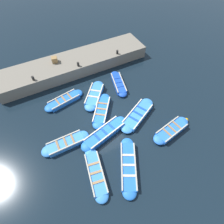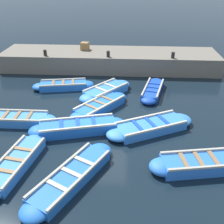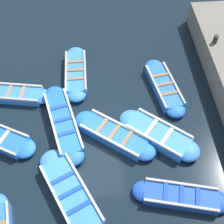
{
  "view_description": "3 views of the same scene",
  "coord_description": "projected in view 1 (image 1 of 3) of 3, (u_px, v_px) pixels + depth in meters",
  "views": [
    {
      "loc": [
        6.61,
        -3.04,
        10.67
      ],
      "look_at": [
        -0.3,
        0.55,
        0.29
      ],
      "focal_mm": 28.0,
      "sensor_mm": 36.0,
      "label": 1
    },
    {
      "loc": [
        9.64,
        1.17,
        5.72
      ],
      "look_at": [
        -0.36,
        0.55,
        0.18
      ],
      "focal_mm": 42.0,
      "sensor_mm": 36.0,
      "label": 2
    },
    {
      "loc": [
        -0.29,
        6.19,
        9.97
      ],
      "look_at": [
        -0.86,
        -0.94,
        0.4
      ],
      "focal_mm": 50.0,
      "sensor_mm": 36.0,
      "label": 3
    }
  ],
  "objects": [
    {
      "name": "boat_far_corner",
      "position": [
        138.0,
        115.0,
        12.96
      ],
      "size": [
        2.51,
        3.78,
        0.41
      ],
      "color": "#3884E0",
      "rests_on": "ground"
    },
    {
      "name": "boat_drifting",
      "position": [
        66.0,
        143.0,
        11.55
      ],
      "size": [
        0.89,
        3.23,
        0.42
      ],
      "color": "#3884E0",
      "rests_on": "ground"
    },
    {
      "name": "boat_bow_out",
      "position": [
        96.0,
        173.0,
        10.39
      ],
      "size": [
        3.5,
        1.36,
        0.37
      ],
      "color": "#3884E0",
      "rests_on": "ground"
    },
    {
      "name": "bollard_mid_north",
      "position": [
        78.0,
        64.0,
        14.81
      ],
      "size": [
        0.2,
        0.2,
        0.35
      ],
      "primitive_type": "cylinder",
      "color": "black",
      "rests_on": "quay_wall"
    },
    {
      "name": "bollard_north",
      "position": [
        33.0,
        78.0,
        13.76
      ],
      "size": [
        0.2,
        0.2,
        0.35
      ],
      "primitive_type": "cylinder",
      "color": "black",
      "rests_on": "quay_wall"
    },
    {
      "name": "boat_stern_in",
      "position": [
        128.0,
        166.0,
        10.66
      ],
      "size": [
        3.77,
        2.54,
        0.38
      ],
      "color": "blue",
      "rests_on": "ground"
    },
    {
      "name": "wooden_crate",
      "position": [
        55.0,
        60.0,
        15.08
      ],
      "size": [
        0.55,
        0.55,
        0.47
      ],
      "primitive_type": "cube",
      "rotation": [
        0.0,
        0.0,
        1.37
      ],
      "color": "olive",
      "rests_on": "quay_wall"
    },
    {
      "name": "boat_centre",
      "position": [
        105.0,
        133.0,
        11.99
      ],
      "size": [
        1.72,
        3.89,
        0.47
      ],
      "color": "blue",
      "rests_on": "ground"
    },
    {
      "name": "boat_tucked",
      "position": [
        102.0,
        110.0,
        13.2
      ],
      "size": [
        3.23,
        2.69,
        0.42
      ],
      "color": "blue",
      "rests_on": "ground"
    },
    {
      "name": "boat_alongside",
      "position": [
        171.0,
        130.0,
        12.14
      ],
      "size": [
        1.37,
        3.28,
        0.45
      ],
      "color": "blue",
      "rests_on": "ground"
    },
    {
      "name": "quay_wall",
      "position": [
        75.0,
        64.0,
        15.97
      ],
      "size": [
        2.94,
        13.46,
        1.08
      ],
      "color": "slate",
      "rests_on": "ground"
    },
    {
      "name": "buoy_orange_near",
      "position": [
        186.0,
        120.0,
        12.71
      ],
      "size": [
        0.3,
        0.3,
        0.3
      ],
      "primitive_type": "sphere",
      "color": "#EAB214",
      "rests_on": "ground"
    },
    {
      "name": "ground_plane",
      "position": [
        107.0,
        120.0,
        12.89
      ],
      "size": [
        120.0,
        120.0,
        0.0
      ],
      "primitive_type": "plane",
      "color": "black"
    },
    {
      "name": "bollard_mid_south",
      "position": [
        117.0,
        52.0,
        15.85
      ],
      "size": [
        0.2,
        0.2,
        0.35
      ],
      "primitive_type": "cylinder",
      "color": "black",
      "rests_on": "quay_wall"
    },
    {
      "name": "boat_outer_left",
      "position": [
        64.0,
        100.0,
        13.81
      ],
      "size": [
        1.4,
        3.36,
        0.4
      ],
      "color": "blue",
      "rests_on": "ground"
    },
    {
      "name": "boat_broadside",
      "position": [
        94.0,
        95.0,
        14.09
      ],
      "size": [
        3.14,
        2.79,
        0.46
      ],
      "color": "#3884E0",
      "rests_on": "ground"
    },
    {
      "name": "boat_end_of_row",
      "position": [
        119.0,
        83.0,
        14.96
      ],
      "size": [
        3.27,
        1.46,
        0.39
      ],
      "color": "#1947B7",
      "rests_on": "ground"
    }
  ]
}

